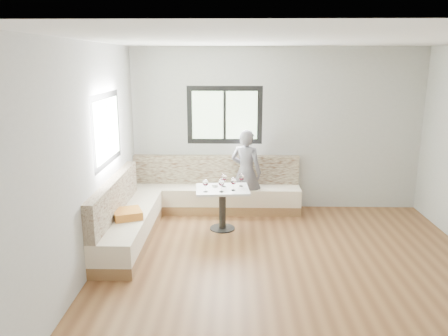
{
  "coord_description": "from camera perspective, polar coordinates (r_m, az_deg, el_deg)",
  "views": [
    {
      "loc": [
        -0.74,
        -5.02,
        2.58
      ],
      "look_at": [
        -0.89,
        1.5,
        0.96
      ],
      "focal_mm": 35.0,
      "sensor_mm": 36.0,
      "label": 1
    }
  ],
  "objects": [
    {
      "name": "room",
      "position": [
        5.27,
        8.49,
        1.0
      ],
      "size": [
        5.01,
        5.01,
        2.81
      ],
      "color": "brown",
      "rests_on": "ground"
    },
    {
      "name": "wine_glass_e",
      "position": [
        6.77,
        2.28,
        -1.26
      ],
      "size": [
        0.09,
        0.09,
        0.2
      ],
      "color": "white",
      "rests_on": "table"
    },
    {
      "name": "wine_glass_d",
      "position": [
        6.75,
        -0.02,
        -1.29
      ],
      "size": [
        0.09,
        0.09,
        0.2
      ],
      "color": "white",
      "rests_on": "table"
    },
    {
      "name": "wine_glass_a",
      "position": [
        6.49,
        -2.43,
        -1.95
      ],
      "size": [
        0.09,
        0.09,
        0.2
      ],
      "color": "white",
      "rests_on": "table"
    },
    {
      "name": "wine_glass_b",
      "position": [
        6.48,
        -0.34,
        -1.95
      ],
      "size": [
        0.09,
        0.09,
        0.2
      ],
      "color": "white",
      "rests_on": "table"
    },
    {
      "name": "wine_glass_c",
      "position": [
        6.56,
        1.24,
        -1.76
      ],
      "size": [
        0.09,
        0.09,
        0.2
      ],
      "color": "white",
      "rests_on": "table"
    },
    {
      "name": "olive_ramekin",
      "position": [
        6.79,
        -1.19,
        -2.28
      ],
      "size": [
        0.09,
        0.09,
        0.04
      ],
      "color": "white",
      "rests_on": "table"
    },
    {
      "name": "table",
      "position": [
        6.75,
        -0.21,
        -4.02
      ],
      "size": [
        0.85,
        0.69,
        0.66
      ],
      "rotation": [
        0.0,
        0.0,
        0.08
      ],
      "color": "black",
      "rests_on": "ground"
    },
    {
      "name": "banquette",
      "position": [
        7.07,
        -5.67,
        -4.65
      ],
      "size": [
        2.9,
        2.8,
        0.95
      ],
      "color": "olive",
      "rests_on": "ground"
    },
    {
      "name": "person",
      "position": [
        7.39,
        2.9,
        -0.53
      ],
      "size": [
        0.63,
        0.53,
        1.46
      ],
      "primitive_type": "imported",
      "rotation": [
        0.0,
        0.0,
        2.75
      ],
      "color": "#5A585F",
      "rests_on": "ground"
    }
  ]
}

